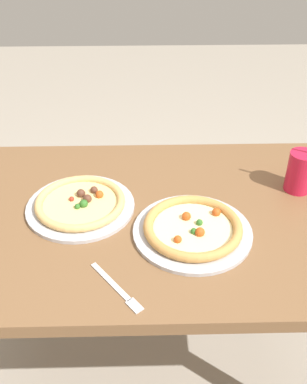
% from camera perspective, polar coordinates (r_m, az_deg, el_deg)
% --- Properties ---
extents(ground_plane, '(8.00, 8.00, 0.00)m').
position_cam_1_polar(ground_plane, '(1.92, -0.01, -20.53)').
color(ground_plane, '#9E9384').
extents(dining_table, '(1.31, 0.83, 0.75)m').
position_cam_1_polar(dining_table, '(1.43, -0.01, -6.13)').
color(dining_table, brown).
rests_on(dining_table, ground).
extents(pizza_near, '(0.34, 0.34, 0.04)m').
position_cam_1_polar(pizza_near, '(1.28, 5.03, -4.66)').
color(pizza_near, '#B7B7BC').
rests_on(pizza_near, dining_table).
extents(pizza_far, '(0.33, 0.33, 0.04)m').
position_cam_1_polar(pizza_far, '(1.38, -9.31, -1.49)').
color(pizza_far, '#B7B7BC').
rests_on(pizza_far, dining_table).
extents(drink_cup_colored, '(0.09, 0.09, 0.24)m').
position_cam_1_polar(drink_cup_colored, '(1.49, 18.23, 2.51)').
color(drink_cup_colored, red).
rests_on(drink_cup_colored, dining_table).
extents(fork, '(0.14, 0.17, 0.00)m').
position_cam_1_polar(fork, '(1.13, -4.57, -12.24)').
color(fork, silver).
rests_on(fork, dining_table).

